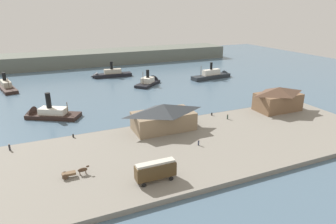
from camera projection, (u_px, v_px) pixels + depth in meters
ground_plane at (156, 121)px, 94.12m from camera, size 320.00×320.00×0.00m
quay_promenade at (188, 148)px, 74.92m from camera, size 110.00×36.00×1.20m
seawall_edge at (161, 123)px, 90.84m from camera, size 110.00×0.80×1.00m
ferry_shed_east_terminal at (163, 117)px, 83.59m from camera, size 17.39×9.51×7.54m
ferry_shed_central_terminal at (278, 99)px, 99.23m from camera, size 14.92×8.83×8.02m
street_tram at (156, 170)px, 58.75m from camera, size 8.25×2.50×4.26m
horse_cart at (75, 172)px, 60.91m from camera, size 5.62×1.31×1.87m
pedestrian_near_cart at (9, 147)px, 72.00m from camera, size 0.43×0.43×1.73m
pedestrian_by_tram at (199, 143)px, 74.65m from camera, size 0.39×0.39×1.56m
pedestrian_standing_center at (228, 117)px, 92.10m from camera, size 0.43×0.43×1.75m
mooring_post_east at (73, 136)px, 79.34m from camera, size 0.44×0.44×0.90m
mooring_post_center_west at (212, 114)px, 95.47m from camera, size 0.44×0.44×0.90m
ferry_near_quay at (109, 74)px, 152.87m from camera, size 21.16×6.17×9.34m
ferry_approaching_west at (215, 75)px, 150.75m from camera, size 23.85×7.68×9.57m
ferry_outer_harbor at (5, 85)px, 132.59m from camera, size 10.73×24.89×8.86m
ferry_moored_west at (46, 114)px, 97.01m from camera, size 18.92×14.48×10.49m
ferry_mid_harbor at (150, 82)px, 139.11m from camera, size 15.68×15.16×9.33m
far_headland at (93, 58)px, 187.76m from camera, size 180.00×24.00×8.00m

